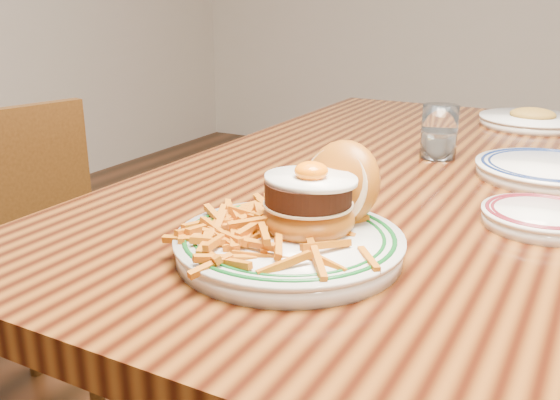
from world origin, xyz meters
The scene contains 6 objects.
table centered at (0.00, 0.00, 0.66)m, with size 0.85×1.60×0.75m.
main_plate centered at (0.03, -0.48, 0.79)m, with size 0.31×0.33×0.15m.
side_plate centered at (0.30, -0.21, 0.77)m, with size 0.18×0.18×0.03m.
rear_plate centered at (0.28, 0.08, 0.77)m, with size 0.28×0.28×0.03m.
water_glass centered at (0.05, 0.13, 0.80)m, with size 0.08×0.08×0.11m.
far_plate centered at (0.18, 0.59, 0.77)m, with size 0.27×0.27×0.05m.
Camera 1 is at (0.38, -1.18, 1.09)m, focal length 40.00 mm.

